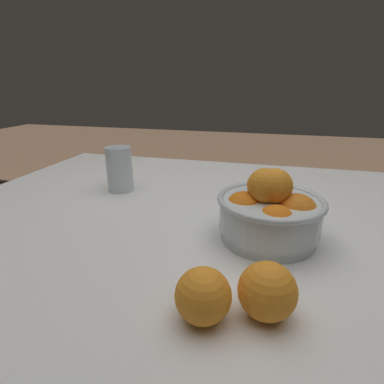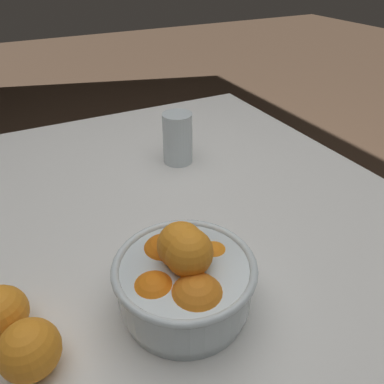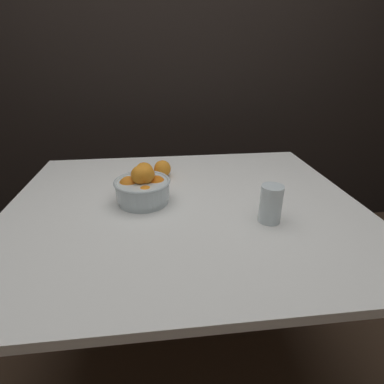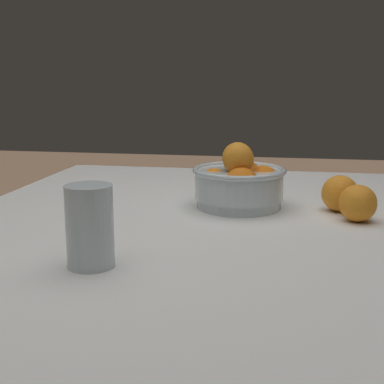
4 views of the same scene
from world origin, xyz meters
name	(u,v)px [view 3 (image 3 of 4)]	position (x,y,z in m)	size (l,w,h in m)	color
ground_plane	(186,337)	(0.00, 0.00, 0.00)	(12.00, 12.00, 0.00)	#4C3828
back_wall	(168,46)	(0.00, 1.08, 1.30)	(8.00, 0.05, 2.60)	black
dining_table	(185,217)	(0.00, 0.00, 0.68)	(1.34, 1.15, 0.74)	white
fruit_bowl	(143,188)	(-0.16, 0.03, 0.80)	(0.21, 0.21, 0.15)	silver
juice_glass	(271,206)	(0.28, -0.17, 0.80)	(0.08, 0.08, 0.13)	#F4A314
orange_loose_near_bowl	(144,171)	(-0.16, 0.25, 0.78)	(0.08, 0.08, 0.08)	orange
orange_loose_front	(162,169)	(-0.08, 0.28, 0.78)	(0.08, 0.08, 0.08)	orange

